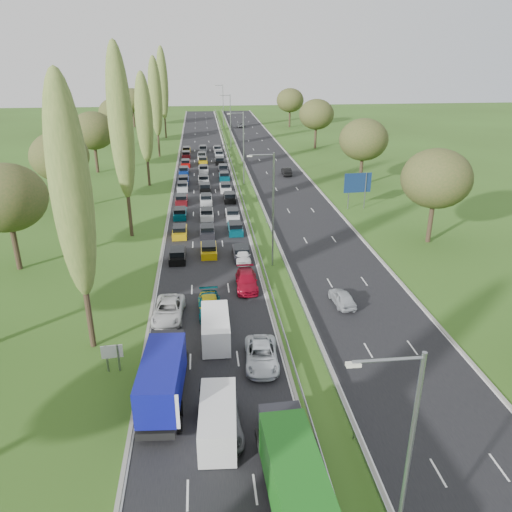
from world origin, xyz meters
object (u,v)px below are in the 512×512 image
near_car_2 (169,310)px  direction_sign (358,184)px  blue_lorry (163,376)px  white_van_rear (215,327)px  green_lorry (301,507)px  white_van_front (218,417)px  info_sign (112,354)px

near_car_2 → direction_sign: (25.28, 29.42, 2.80)m
near_car_2 → direction_sign: bearing=53.3°
blue_lorry → white_van_rear: (3.55, 7.13, -0.79)m
green_lorry → white_van_front: green_lorry is taller
white_van_rear → near_car_2: bearing=136.0°
near_car_2 → white_van_rear: size_ratio=0.99×
green_lorry → info_sign: green_lorry is taller
blue_lorry → direction_sign: (24.97, 40.33, 1.66)m
green_lorry → white_van_rear: green_lorry is taller
white_van_front → blue_lorry: bearing=137.8°
near_car_2 → info_sign: info_sign is taller
green_lorry → info_sign: 18.07m
white_van_front → white_van_rear: 10.53m
near_car_2 → green_lorry: (7.16, -21.81, 1.29)m
green_lorry → white_van_front: 8.33m
green_lorry → direction_sign: (18.13, 51.23, 1.51)m
white_van_rear → info_sign: white_van_rear is taller
direction_sign → green_lorry: bearing=-109.5°
white_van_front → white_van_rear: size_ratio=1.00×
direction_sign → white_van_rear: bearing=-122.8°
green_lorry → direction_sign: 54.36m
blue_lorry → white_van_rear: size_ratio=1.59×
white_van_front → green_lorry: bearing=-61.5°
white_van_front → direction_sign: direction_sign is taller
white_van_front → direction_sign: 48.85m
white_van_rear → info_sign: 8.15m
blue_lorry → green_lorry: bearing=-53.8°
green_lorry → white_van_front: (-3.51, 7.50, -0.94)m
blue_lorry → direction_sign: size_ratio=1.66×
blue_lorry → green_lorry: 12.87m
near_car_2 → info_sign: size_ratio=2.56×
white_van_rear → direction_sign: size_ratio=1.04×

